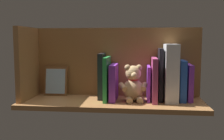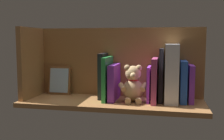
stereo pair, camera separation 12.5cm
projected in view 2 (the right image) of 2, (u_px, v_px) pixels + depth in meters
The scene contains 14 objects.
ground_plane at pixel (112, 103), 126.70cm from camera, with size 87.22×29.15×2.20cm, color #9E6B3D.
shelf_back_panel at pixel (117, 62), 136.63cm from camera, with size 87.22×1.50×35.16cm, color #966334.
shelf_side_divider at pixel (32, 63), 133.18cm from camera, with size 2.40×23.15×35.16cm, color #9E6B3D.
book_0 at pixel (191, 84), 122.60cm from camera, with size 2.39×13.14×17.35cm, color purple.
book_1 at pixel (183, 81), 122.88cm from camera, with size 2.99×13.81×19.34cm, color blue.
dictionary_thick_white at pixel (172, 73), 122.12cm from camera, with size 6.11×16.55×27.04cm, color silver.
book_2 at pixel (161, 75), 124.72cm from camera, with size 1.87×13.66×24.95cm, color black.
book_3 at pixel (155, 80), 123.35cm from camera, with size 2.43×18.21×20.54cm, color #B23F72.
book_4 at pixel (149, 84), 125.52cm from camera, with size 1.33×15.34×16.52cm, color purple.
teddy_bear at pixel (133, 86), 123.11cm from camera, with size 14.00×12.31×17.49cm.
book_5 at pixel (114, 82), 127.90cm from camera, with size 3.03×17.44×17.25cm, color purple.
book_6 at pixel (108, 78), 127.90cm from camera, with size 1.82×18.38×20.82cm, color green.
book_7 at pixel (103, 76), 131.28cm from camera, with size 2.53×12.53×22.37cm, color black.
picture_frame_leaning at pixel (59, 80), 140.74cm from camera, with size 12.20×3.88×15.34cm.
Camera 2 is at (-25.64, 121.52, 28.50)cm, focal length 42.23 mm.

